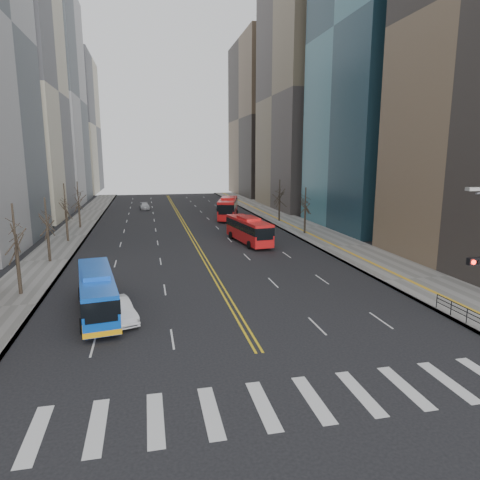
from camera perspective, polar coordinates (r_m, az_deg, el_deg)
The scene contains 15 objects.
ground at distance 20.79m, azimuth 6.45°, elevation -20.69°, with size 220.00×220.00×0.00m, color black.
sidewalk_right at distance 66.85m, azimuth 8.27°, elevation 1.67°, with size 7.00×130.00×0.15m, color slate.
sidewalk_left at distance 63.51m, azimuth -21.81°, elevation 0.48°, with size 5.00×130.00×0.15m, color slate.
crosswalk at distance 20.79m, azimuth 6.45°, elevation -20.67°, with size 26.70×4.00×0.01m.
centerline at distance 72.74m, azimuth -7.61°, elevation 2.40°, with size 0.55×100.00×0.01m.
office_towers at distance 86.37m, azimuth -8.77°, elevation 19.66°, with size 83.00×134.00×58.00m.
pedestrian_railing at distance 32.01m, azimuth 28.02°, elevation -8.65°, with size 0.06×6.06×1.02m.
street_trees at distance 51.59m, azimuth -13.77°, elevation 4.07°, with size 35.20×47.20×7.60m.
blue_bus at distance 31.85m, azimuth -18.54°, elevation -6.44°, with size 3.82×10.82×3.12m.
red_bus_near at distance 54.31m, azimuth 1.14°, elevation 1.54°, with size 3.84×10.86×3.39m.
red_bus_far at distance 76.04m, azimuth -1.61°, elevation 4.48°, with size 5.81×12.45×3.82m.
car_white at distance 30.23m, azimuth -16.00°, elevation -8.99°, with size 1.61×4.63×1.52m, color silver.
car_dark_mid at distance 60.75m, azimuth -0.60°, elevation 1.47°, with size 1.75×4.34×1.48m, color black.
car_silver at distance 91.25m, azimuth -12.58°, elevation 4.42°, with size 1.90×4.68×1.36m, color #AEAEB4.
car_dark_far at distance 83.21m, azimuth -1.67°, elevation 4.06°, with size 2.27×4.93×1.37m, color black.
Camera 1 is at (-5.90, -16.67, 10.94)m, focal length 32.00 mm.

